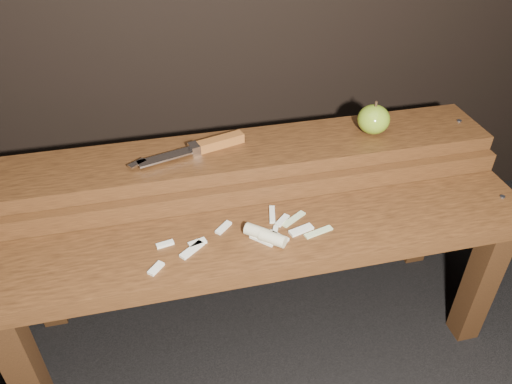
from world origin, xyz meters
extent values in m
plane|color=black|center=(0.00, 0.00, 0.00)|extent=(60.00, 60.00, 0.00)
cube|color=#361D0D|center=(-0.54, -0.10, 0.19)|extent=(0.06, 0.06, 0.38)
cube|color=#361D0D|center=(0.54, -0.10, 0.19)|extent=(0.06, 0.06, 0.38)
cube|color=#462610|center=(0.00, -0.05, 0.40)|extent=(1.20, 0.20, 0.04)
cylinder|color=slate|center=(0.56, -0.05, 0.42)|extent=(0.01, 0.01, 0.00)
cube|color=#361D0D|center=(-0.54, 0.20, 0.23)|extent=(0.06, 0.06, 0.46)
cube|color=#361D0D|center=(0.54, 0.20, 0.23)|extent=(0.06, 0.06, 0.46)
cube|color=#462610|center=(0.00, 0.07, 0.44)|extent=(1.20, 0.02, 0.05)
cube|color=#462610|center=(0.00, 0.17, 0.48)|extent=(1.20, 0.18, 0.04)
cylinder|color=slate|center=(0.56, 0.17, 0.50)|extent=(0.01, 0.01, 0.00)
ellipsoid|color=olive|center=(0.32, 0.17, 0.54)|extent=(0.08, 0.08, 0.07)
cylinder|color=#382314|center=(0.32, 0.17, 0.58)|extent=(0.01, 0.01, 0.01)
cube|color=brown|center=(-0.06, 0.19, 0.51)|extent=(0.12, 0.06, 0.02)
cube|color=silver|center=(-0.12, 0.17, 0.51)|extent=(0.03, 0.04, 0.02)
cube|color=silver|center=(-0.19, 0.15, 0.51)|extent=(0.13, 0.06, 0.00)
cube|color=silver|center=(-0.25, 0.14, 0.51)|extent=(0.04, 0.04, 0.00)
cube|color=beige|center=(-0.02, -0.07, 0.42)|extent=(0.05, 0.05, 0.01)
cube|color=beige|center=(0.04, -0.02, 0.42)|extent=(0.04, 0.04, 0.01)
cube|color=beige|center=(-0.16, -0.06, 0.42)|extent=(0.05, 0.05, 0.01)
cube|color=beige|center=(0.02, -0.05, 0.42)|extent=(0.02, 0.04, 0.01)
cube|color=beige|center=(0.02, 0.01, 0.42)|extent=(0.02, 0.06, 0.01)
cube|color=beige|center=(-0.24, -0.10, 0.42)|extent=(0.03, 0.04, 0.01)
cube|color=beige|center=(-0.21, -0.04, 0.42)|extent=(0.04, 0.02, 0.01)
cube|color=beige|center=(0.02, -0.07, 0.42)|extent=(0.04, 0.04, 0.01)
cube|color=beige|center=(-0.09, -0.01, 0.42)|extent=(0.04, 0.04, 0.01)
cube|color=beige|center=(-0.15, -0.05, 0.42)|extent=(0.04, 0.03, 0.01)
cube|color=beige|center=(0.07, -0.06, 0.42)|extent=(0.06, 0.03, 0.01)
cylinder|color=#C9BB8C|center=(0.00, -0.08, 0.43)|extent=(0.06, 0.06, 0.03)
cylinder|color=#C9BB8C|center=(-0.02, -0.05, 0.43)|extent=(0.06, 0.06, 0.03)
cube|color=#BCC988|center=(0.07, -0.02, 0.42)|extent=(0.06, 0.05, 0.00)
cube|color=#BCC988|center=(0.11, -0.07, 0.42)|extent=(0.07, 0.03, 0.00)
camera|label=1|loc=(-0.20, -0.81, 1.12)|focal=35.00mm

